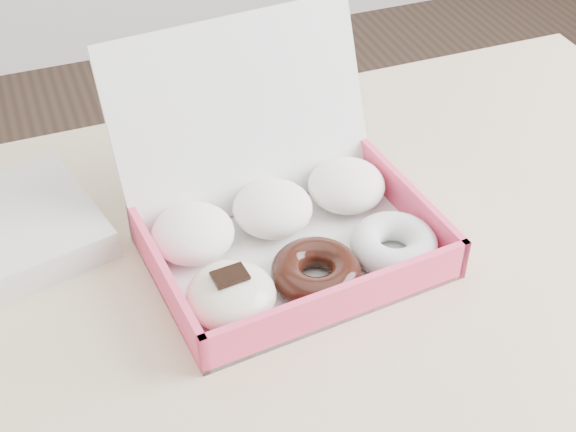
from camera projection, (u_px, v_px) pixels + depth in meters
name	position (u px, v px, depth m)	size (l,w,h in m)	color
table	(337.00, 306.00, 1.02)	(1.20, 0.80, 0.75)	tan
donut_box	(283.00, 224.00, 0.96)	(0.36, 0.34, 0.24)	silver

